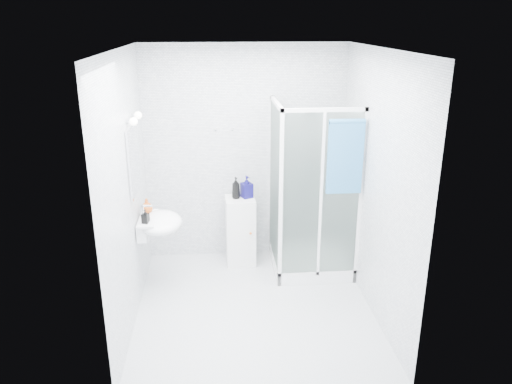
{
  "coord_description": "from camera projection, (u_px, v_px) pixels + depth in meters",
  "views": [
    {
      "loc": [
        -0.37,
        -4.5,
        2.85
      ],
      "look_at": [
        0.05,
        0.35,
        1.15
      ],
      "focal_mm": 35.0,
      "sensor_mm": 36.0,
      "label": 1
    }
  ],
  "objects": [
    {
      "name": "soap_dispenser_black",
      "position": [
        145.0,
        216.0,
        5.1
      ],
      "size": [
        0.09,
        0.09,
        0.15
      ],
      "primitive_type": "imported",
      "rotation": [
        0.0,
        0.0,
        -0.37
      ],
      "color": "black",
      "rests_on": "wall_basin"
    },
    {
      "name": "hand_towel",
      "position": [
        345.0,
        155.0,
        5.13
      ],
      "size": [
        0.37,
        0.05,
        0.79
      ],
      "color": "teal",
      "rests_on": "shower_enclosure"
    },
    {
      "name": "shampoo_bottle_b",
      "position": [
        247.0,
        187.0,
        5.89
      ],
      "size": [
        0.16,
        0.16,
        0.27
      ],
      "primitive_type": "imported",
      "rotation": [
        0.0,
        0.0,
        0.41
      ],
      "color": "#110D52",
      "rests_on": "storage_cabinet"
    },
    {
      "name": "soap_dispenser_orange",
      "position": [
        147.0,
        206.0,
        5.36
      ],
      "size": [
        0.16,
        0.16,
        0.16
      ],
      "primitive_type": "imported",
      "rotation": [
        0.0,
        0.0,
        0.27
      ],
      "color": "#B14914",
      "rests_on": "wall_basin"
    },
    {
      "name": "mirror",
      "position": [
        134.0,
        160.0,
        5.04
      ],
      "size": [
        0.02,
        0.6,
        0.7
      ],
      "primitive_type": "cube",
      "color": "white",
      "rests_on": "room"
    },
    {
      "name": "storage_cabinet",
      "position": [
        240.0,
        231.0,
        6.03
      ],
      "size": [
        0.36,
        0.38,
        0.84
      ],
      "rotation": [
        0.0,
        0.0,
        0.03
      ],
      "color": "white",
      "rests_on": "ground"
    },
    {
      "name": "shower_enclosure",
      "position": [
        306.0,
        235.0,
        5.83
      ],
      "size": [
        0.9,
        0.95,
        2.0
      ],
      "color": "white",
      "rests_on": "ground"
    },
    {
      "name": "wall_hooks",
      "position": [
        224.0,
        129.0,
        5.83
      ],
      "size": [
        0.23,
        0.06,
        0.03
      ],
      "color": "silver",
      "rests_on": "room"
    },
    {
      "name": "shampoo_bottle_a",
      "position": [
        236.0,
        188.0,
        5.86
      ],
      "size": [
        0.12,
        0.12,
        0.26
      ],
      "primitive_type": "imported",
      "rotation": [
        0.0,
        0.0,
        0.26
      ],
      "color": "black",
      "rests_on": "storage_cabinet"
    },
    {
      "name": "wall_basin",
      "position": [
        158.0,
        223.0,
        5.29
      ],
      "size": [
        0.46,
        0.56,
        0.35
      ],
      "color": "white",
      "rests_on": "ground"
    },
    {
      "name": "room",
      "position": [
        254.0,
        189.0,
        4.78
      ],
      "size": [
        2.4,
        2.6,
        2.6
      ],
      "color": "silver",
      "rests_on": "ground"
    },
    {
      "name": "vanity_lights",
      "position": [
        135.0,
        118.0,
        4.9
      ],
      "size": [
        0.1,
        0.4,
        0.08
      ],
      "color": "silver",
      "rests_on": "room"
    }
  ]
}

